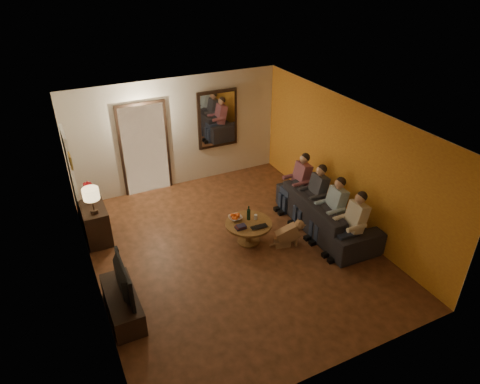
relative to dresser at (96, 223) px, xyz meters
name	(u,v)px	position (x,y,z in m)	size (l,w,h in m)	color
floor	(233,250)	(2.25, -1.50, -0.36)	(5.00, 6.00, 0.01)	#432612
ceiling	(231,121)	(2.25, -1.50, 2.24)	(5.00, 6.00, 0.01)	white
back_wall	(177,133)	(2.25, 1.50, 0.94)	(5.00, 0.02, 2.60)	beige
front_wall	(336,300)	(2.25, -4.50, 0.94)	(5.00, 0.02, 2.60)	beige
left_wall	(86,226)	(-0.25, -1.50, 0.94)	(0.02, 6.00, 2.60)	beige
right_wall	(346,164)	(4.75, -1.50, 0.94)	(0.02, 6.00, 2.60)	beige
orange_accent	(345,164)	(4.74, -1.50, 0.94)	(0.01, 6.00, 2.60)	orange
kitchen_doorway	(145,150)	(1.45, 1.48, 0.69)	(1.00, 0.06, 2.10)	#FFE0A5
door_trim	(145,150)	(1.45, 1.47, 0.69)	(1.12, 0.04, 2.22)	black
fridge_glimpse	(156,154)	(1.70, 1.49, 0.54)	(0.45, 0.03, 1.70)	silver
mirror_frame	(217,119)	(3.25, 1.46, 1.14)	(1.00, 0.05, 1.40)	black
mirror_glass	(218,119)	(3.25, 1.43, 1.14)	(0.86, 0.02, 1.26)	white
white_door	(73,179)	(-0.21, 0.80, 0.66)	(0.06, 0.85, 2.04)	white
framed_art	(70,161)	(-0.22, -0.20, 1.49)	(0.03, 0.28, 0.24)	#B28C33
art_canvas	(71,161)	(-0.21, -0.20, 1.49)	(0.01, 0.22, 0.18)	brown
dresser	(96,223)	(0.00, 0.00, 0.00)	(0.45, 0.82, 0.73)	black
table_lamp	(92,201)	(0.00, -0.22, 0.63)	(0.30, 0.30, 0.54)	beige
flower_vase	(89,192)	(0.00, 0.22, 0.58)	(0.14, 0.14, 0.44)	red
tv_stand	(123,304)	(0.00, -2.23, -0.16)	(0.45, 1.22, 0.41)	black
tv	(118,280)	(0.00, -2.23, 0.32)	(0.13, 0.98, 0.56)	black
sofa	(326,212)	(4.29, -1.64, 0.00)	(0.98, 2.50, 0.73)	black
person_a	(352,226)	(4.19, -2.54, 0.24)	(0.60, 0.40, 1.20)	tan
person_b	(332,211)	(4.19, -1.94, 0.24)	(0.60, 0.40, 1.20)	tan
person_c	(315,197)	(4.19, -1.34, 0.24)	(0.60, 0.40, 1.20)	tan
person_d	(299,184)	(4.19, -0.74, 0.24)	(0.60, 0.40, 1.20)	tan
dog	(288,233)	(3.27, -1.82, -0.08)	(0.56, 0.24, 0.56)	#9D6648
coffee_table	(249,232)	(2.64, -1.39, -0.14)	(0.90, 0.90, 0.45)	brown
bowl	(235,218)	(2.46, -1.17, 0.12)	(0.26, 0.26, 0.06)	white
oranges	(235,215)	(2.46, -1.17, 0.19)	(0.20, 0.20, 0.08)	#EA5313
wine_bottle	(249,213)	(2.69, -1.29, 0.24)	(0.07, 0.07, 0.31)	black
wine_glass	(256,217)	(2.82, -1.34, 0.14)	(0.06, 0.06, 0.10)	silver
book_stack	(241,227)	(2.42, -1.49, 0.12)	(0.20, 0.15, 0.07)	black
laptop	(260,228)	(2.74, -1.67, 0.10)	(0.33, 0.21, 0.03)	black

